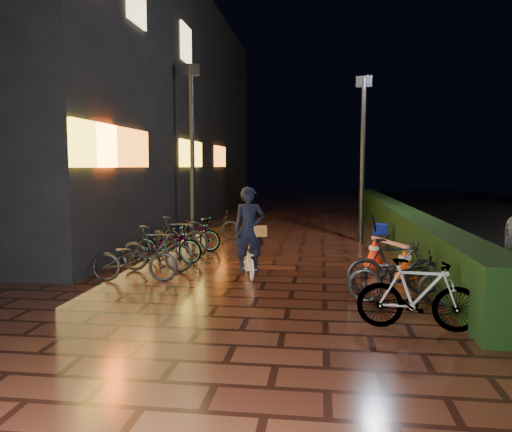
# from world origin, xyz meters

# --- Properties ---
(ground) EXTENTS (80.00, 80.00, 0.00)m
(ground) POSITION_xyz_m (0.00, 0.00, 0.00)
(ground) COLOR #381911
(ground) RESTS_ON ground
(hedge) EXTENTS (0.70, 20.00, 1.00)m
(hedge) POSITION_xyz_m (3.30, 8.00, 0.50)
(hedge) COLOR black
(hedge) RESTS_ON ground
(storefront_block) EXTENTS (12.09, 22.00, 9.00)m
(storefront_block) POSITION_xyz_m (-9.50, 11.50, 4.50)
(storefront_block) COLOR black
(storefront_block) RESTS_ON ground
(lamp_post_hedge) EXTENTS (0.45, 0.19, 4.68)m
(lamp_post_hedge) POSITION_xyz_m (2.19, 6.48, 2.58)
(lamp_post_hedge) COLOR black
(lamp_post_hedge) RESTS_ON ground
(lamp_post_sf) EXTENTS (0.50, 0.20, 5.26)m
(lamp_post_sf) POSITION_xyz_m (-2.91, 7.05, 2.89)
(lamp_post_sf) COLOR black
(lamp_post_sf) RESTS_ON ground
(cyclist) EXTENTS (0.75, 1.31, 1.78)m
(cyclist) POSITION_xyz_m (-0.35, 1.53, 0.66)
(cyclist) COLOR white
(cyclist) RESTS_ON ground
(traffic_barrier) EXTENTS (0.93, 1.57, 0.65)m
(traffic_barrier) POSITION_xyz_m (2.44, 2.42, 0.32)
(traffic_barrier) COLOR #D6410B
(traffic_barrier) RESTS_ON ground
(cart_assembly) EXTENTS (0.53, 0.51, 0.94)m
(cart_assembly) POSITION_xyz_m (2.59, 5.35, 0.48)
(cart_assembly) COLOR black
(cart_assembly) RESTS_ON ground
(parked_bikes_storefront) EXTENTS (1.99, 6.30, 0.95)m
(parked_bikes_storefront) POSITION_xyz_m (-2.34, 3.35, 0.44)
(parked_bikes_storefront) COLOR black
(parked_bikes_storefront) RESTS_ON ground
(parked_bikes_hedge) EXTENTS (1.69, 2.40, 0.95)m
(parked_bikes_hedge) POSITION_xyz_m (2.29, -0.28, 0.46)
(parked_bikes_hedge) COLOR black
(parked_bikes_hedge) RESTS_ON ground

